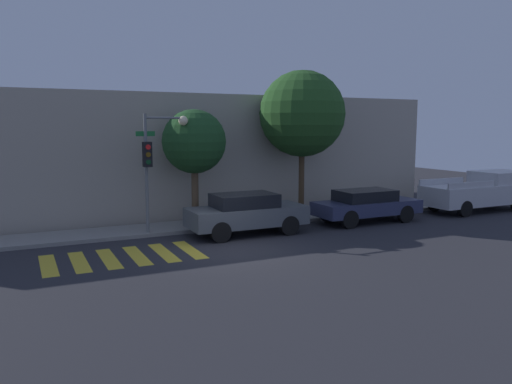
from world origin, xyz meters
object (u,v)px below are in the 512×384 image
Objects in this scene: sedan_near_corner at (246,213)px; pickup_truck at (481,191)px; traffic_light_pole at (156,151)px; tree_midblock at (302,114)px; sedan_middle at (366,205)px; tree_near_corner at (194,142)px.

pickup_truck is (12.48, -0.00, 0.14)m from sedan_near_corner.
traffic_light_pole is 4.03m from sedan_near_corner.
pickup_truck is at bearing -14.05° from tree_midblock.
traffic_light_pole is at bearing 175.35° from pickup_truck.
pickup_truck is at bearing -0.00° from sedan_middle.
tree_midblock is at bearing 7.87° from traffic_light_pole.
sedan_near_corner is 0.69× the size of tree_midblock.
tree_near_corner is (-1.27, 2.20, 2.60)m from sedan_near_corner.
tree_midblock reaches higher than traffic_light_pole.
sedan_middle is 0.98× the size of tree_near_corner.
pickup_truck is 9.75m from tree_midblock.
sedan_middle is at bearing -17.76° from tree_near_corner.
sedan_middle is (8.65, -1.26, -2.39)m from traffic_light_pole.
traffic_light_pole reaches higher than pickup_truck.
tree_near_corner is at bearing 27.63° from traffic_light_pole.
sedan_middle is at bearing 0.00° from sedan_near_corner.
tree_midblock reaches higher than tree_near_corner.
pickup_truck is 1.20× the size of tree_near_corner.
sedan_near_corner is at bearing -149.31° from tree_midblock.
tree_midblock is at bearing 130.76° from sedan_middle.
traffic_light_pole is 6.97m from tree_midblock.
sedan_middle is 0.72× the size of tree_midblock.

